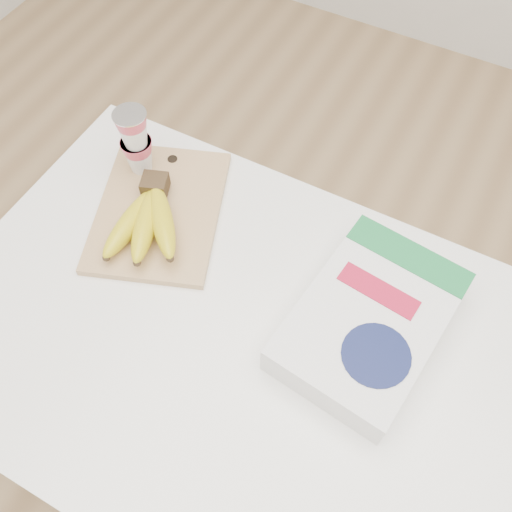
{
  "coord_description": "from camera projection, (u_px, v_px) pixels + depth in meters",
  "views": [
    {
      "loc": [
        0.2,
        -0.34,
        1.68
      ],
      "look_at": [
        -0.05,
        0.13,
        0.84
      ],
      "focal_mm": 40.0,
      "sensor_mm": 36.0,
      "label": 1
    }
  ],
  "objects": [
    {
      "name": "yogurt_stack",
      "position": [
        135.0,
        140.0,
        1.07
      ],
      "size": [
        0.07,
        0.06,
        0.15
      ],
      "color": "white",
      "rests_on": "cutting_board"
    },
    {
      "name": "bananas",
      "position": [
        147.0,
        219.0,
        1.04
      ],
      "size": [
        0.17,
        0.21,
        0.07
      ],
      "color": "#382816",
      "rests_on": "cutting_board"
    },
    {
      "name": "room",
      "position": [
        236.0,
        75.0,
        0.49
      ],
      "size": [
        4.0,
        4.0,
        4.0
      ],
      "color": "tan",
      "rests_on": "ground"
    },
    {
      "name": "cereal_box",
      "position": [
        369.0,
        321.0,
        0.93
      ],
      "size": [
        0.25,
        0.34,
        0.07
      ],
      "rotation": [
        0.0,
        0.0,
        -0.12
      ],
      "color": "white",
      "rests_on": "table"
    },
    {
      "name": "cutting_board",
      "position": [
        159.0,
        211.0,
        1.09
      ],
      "size": [
        0.32,
        0.37,
        0.02
      ],
      "primitive_type": "cube",
      "rotation": [
        0.0,
        0.0,
        0.36
      ],
      "color": "tan",
      "rests_on": "table"
    },
    {
      "name": "table",
      "position": [
        248.0,
        413.0,
        1.29
      ],
      "size": [
        1.07,
        0.71,
        0.8
      ],
      "primitive_type": "cube",
      "color": "white",
      "rests_on": "ground"
    }
  ]
}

